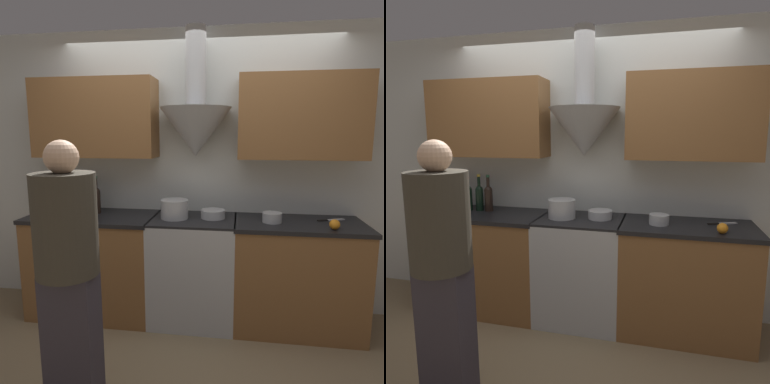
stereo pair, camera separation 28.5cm
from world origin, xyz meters
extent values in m
plane|color=#847051|center=(0.00, 0.00, 0.00)|extent=(12.00, 12.00, 0.00)
cube|color=silver|center=(0.00, 0.64, 1.30)|extent=(8.40, 0.06, 2.60)
cone|color=#B7BABC|center=(0.00, 0.44, 1.68)|extent=(0.63, 0.63, 0.42)
cylinder|color=#B7BABC|center=(0.00, 0.44, 2.22)|extent=(0.18, 0.18, 0.66)
cube|color=brown|center=(-0.93, 0.46, 1.80)|extent=(1.12, 0.32, 0.70)
cube|color=brown|center=(0.89, 0.46, 1.80)|extent=(1.05, 0.32, 0.70)
cube|color=brown|center=(-0.93, 0.31, 0.45)|extent=(1.12, 0.60, 0.90)
cube|color=black|center=(-0.93, 0.31, 0.92)|extent=(1.15, 0.62, 0.03)
cube|color=brown|center=(0.89, 0.31, 0.45)|extent=(1.05, 0.60, 0.90)
cube|color=black|center=(0.89, 0.31, 0.92)|extent=(1.08, 0.62, 0.03)
cube|color=#B7BABC|center=(0.00, 0.31, 0.46)|extent=(0.74, 0.60, 0.91)
cube|color=black|center=(0.00, 0.02, 0.42)|extent=(0.52, 0.01, 0.41)
cube|color=black|center=(0.00, 0.31, 0.92)|extent=(0.74, 0.60, 0.02)
cube|color=#B7BABC|center=(0.00, 0.58, 0.86)|extent=(0.74, 0.06, 0.10)
cylinder|color=black|center=(-1.41, 0.37, 1.02)|extent=(0.08, 0.08, 0.18)
sphere|color=black|center=(-1.41, 0.37, 1.12)|extent=(0.08, 0.08, 0.08)
cylinder|color=black|center=(-1.41, 0.37, 1.19)|extent=(0.03, 0.03, 0.11)
cylinder|color=black|center=(-1.41, 0.37, 1.25)|extent=(0.03, 0.03, 0.02)
cylinder|color=black|center=(-1.32, 0.38, 1.03)|extent=(0.07, 0.07, 0.20)
sphere|color=black|center=(-1.32, 0.38, 1.14)|extent=(0.07, 0.07, 0.07)
cylinder|color=black|center=(-1.32, 0.38, 1.20)|extent=(0.03, 0.03, 0.09)
cylinder|color=gold|center=(-1.32, 0.38, 1.25)|extent=(0.03, 0.03, 0.02)
cylinder|color=black|center=(-1.22, 0.38, 1.04)|extent=(0.07, 0.07, 0.21)
sphere|color=black|center=(-1.22, 0.38, 1.14)|extent=(0.07, 0.07, 0.07)
cylinder|color=black|center=(-1.22, 0.38, 1.20)|extent=(0.03, 0.03, 0.08)
cylinder|color=gold|center=(-1.22, 0.38, 1.25)|extent=(0.03, 0.03, 0.02)
cylinder|color=black|center=(-1.13, 0.37, 1.03)|extent=(0.08, 0.08, 0.20)
sphere|color=black|center=(-1.13, 0.37, 1.13)|extent=(0.08, 0.08, 0.08)
cylinder|color=black|center=(-1.13, 0.37, 1.19)|extent=(0.03, 0.03, 0.09)
cylinder|color=maroon|center=(-1.13, 0.37, 1.25)|extent=(0.03, 0.03, 0.02)
cylinder|color=black|center=(-1.02, 0.39, 1.04)|extent=(0.07, 0.07, 0.20)
sphere|color=black|center=(-1.02, 0.39, 1.14)|extent=(0.07, 0.07, 0.07)
cylinder|color=black|center=(-1.02, 0.39, 1.21)|extent=(0.03, 0.03, 0.11)
cylinder|color=gold|center=(-1.02, 0.39, 1.27)|extent=(0.03, 0.03, 0.02)
cylinder|color=black|center=(-0.92, 0.38, 1.03)|extent=(0.08, 0.08, 0.20)
sphere|color=black|center=(-0.92, 0.38, 1.14)|extent=(0.07, 0.07, 0.07)
cylinder|color=black|center=(-0.92, 0.38, 1.21)|extent=(0.03, 0.03, 0.11)
cylinder|color=#234C33|center=(-0.92, 0.38, 1.27)|extent=(0.03, 0.03, 0.02)
cylinder|color=#B7BABC|center=(-0.17, 0.29, 1.02)|extent=(0.24, 0.24, 0.16)
cylinder|color=#B7BABC|center=(0.17, 0.34, 0.97)|extent=(0.21, 0.21, 0.07)
sphere|color=orange|center=(1.13, 0.11, 0.97)|extent=(0.08, 0.08, 0.08)
cylinder|color=#B7BABC|center=(0.67, 0.27, 0.98)|extent=(0.16, 0.16, 0.08)
cube|color=silver|center=(1.21, 0.43, 0.94)|extent=(0.16, 0.09, 0.01)
cube|color=black|center=(1.10, 0.38, 0.94)|extent=(0.10, 0.06, 0.01)
cube|color=#38333D|center=(-0.54, -0.87, 0.44)|extent=(0.29, 0.19, 0.89)
cylinder|color=#3D382D|center=(-0.54, -0.87, 1.17)|extent=(0.35, 0.35, 0.57)
sphere|color=#E0B28E|center=(-0.54, -0.87, 1.54)|extent=(0.18, 0.18, 0.18)
camera|label=1|loc=(0.41, -2.57, 1.66)|focal=32.00mm
camera|label=2|loc=(0.68, -2.51, 1.66)|focal=32.00mm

